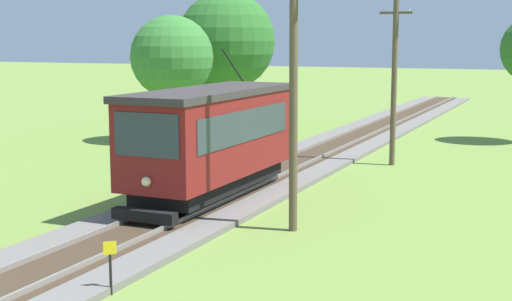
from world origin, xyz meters
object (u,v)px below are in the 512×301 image
utility_pole_near_tram (294,89)px  trackside_signal_marker (110,265)px  red_tram (212,138)px  utility_pole_mid (394,77)px  tree_right_far (172,57)px  tree_left_far (226,41)px

utility_pole_near_tram → trackside_signal_marker: size_ratio=6.72×
red_tram → utility_pole_mid: (3.75, 9.76, 1.61)m
utility_pole_near_tram → utility_pole_mid: size_ratio=1.07×
utility_pole_near_tram → tree_right_far: (-12.36, 14.45, 0.43)m
trackside_signal_marker → tree_left_far: bearing=111.4°
trackside_signal_marker → tree_left_far: 30.01m
utility_pole_near_tram → tree_right_far: 19.02m
red_tram → utility_pole_near_tram: 4.77m
red_tram → tree_left_far: 20.97m
red_tram → tree_left_far: bearing=114.8°
trackside_signal_marker → utility_pole_near_tram: bearing=75.7°
red_tram → utility_pole_near_tram: size_ratio=1.08×
utility_pole_mid → tree_right_far: bearing=169.0°
trackside_signal_marker → tree_right_far: bearing=117.1°
utility_pole_near_tram → tree_left_far: 24.55m
red_tram → trackside_signal_marker: size_ratio=7.24×
utility_pole_mid → tree_right_far: (-12.36, 2.39, 0.69)m
utility_pole_near_tram → utility_pole_mid: (0.00, 12.05, -0.25)m
tree_right_far → tree_left_far: bearing=90.8°
tree_left_far → utility_pole_mid: bearing=-36.0°
utility_pole_near_tram → trackside_signal_marker: utility_pole_near_tram is taller
utility_pole_near_tram → tree_left_far: bearing=120.5°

